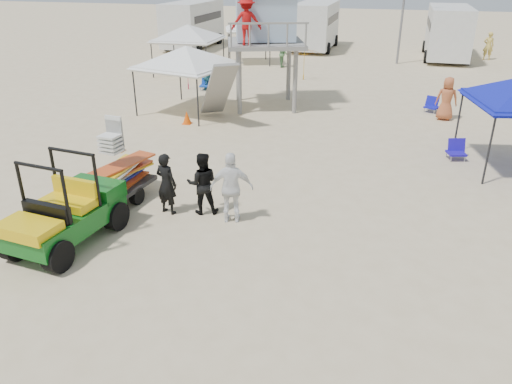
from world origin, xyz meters
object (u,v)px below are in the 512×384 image
(surf_trailer, at_px, (118,172))
(lifeguard_tower, at_px, (264,17))
(man_left, at_px, (166,184))
(utility_cart, at_px, (61,206))

(surf_trailer, bearing_deg, lifeguard_tower, 83.94)
(man_left, height_order, lifeguard_tower, lifeguard_tower)
(utility_cart, bearing_deg, lifeguard_tower, 84.99)
(lifeguard_tower, bearing_deg, man_left, -87.91)
(utility_cart, relative_size, man_left, 1.77)
(man_left, bearing_deg, lifeguard_tower, -74.67)
(utility_cart, bearing_deg, surf_trailer, 89.77)
(surf_trailer, xyz_separation_m, man_left, (1.51, -0.30, -0.03))
(surf_trailer, height_order, man_left, surf_trailer)
(man_left, distance_m, lifeguard_tower, 11.23)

